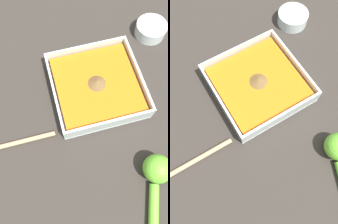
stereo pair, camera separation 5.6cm
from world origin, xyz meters
TOP-DOWN VIEW (x-y plane):
  - ground_plane at (0.00, 0.00)m, footprint 4.00×4.00m
  - square_dish at (-0.01, 0.03)m, footprint 0.24×0.24m
  - spice_bowl at (0.14, -0.19)m, footprint 0.09×0.09m
  - wooden_spoon at (-0.10, 0.29)m, footprint 0.03×0.22m

SIDE VIEW (x-z plane):
  - ground_plane at x=0.00m, z-range 0.00..0.00m
  - wooden_spoon at x=-0.10m, z-range 0.00..0.01m
  - spice_bowl at x=0.14m, z-range 0.00..0.04m
  - square_dish at x=-0.01m, z-range -0.01..0.05m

